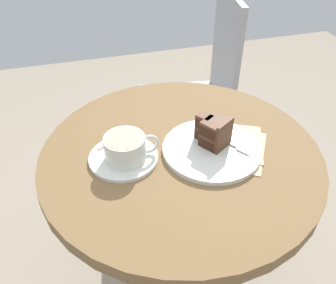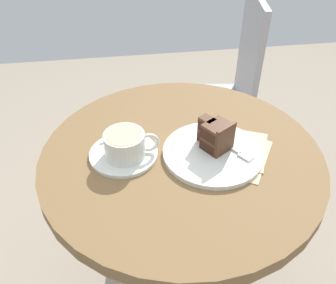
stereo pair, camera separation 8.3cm
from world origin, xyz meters
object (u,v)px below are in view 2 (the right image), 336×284
object	(u,v)px
napkin	(233,150)
coffee_cup	(126,144)
cake_slice	(216,136)
cake_plate	(212,153)
cafe_chair	(225,87)
fork	(234,149)
teaspoon	(124,137)
saucer	(124,154)

from	to	relation	value
napkin	coffee_cup	bearing A→B (deg)	176.41
napkin	cake_slice	bearing A→B (deg)	170.60
cake_plate	cafe_chair	size ratio (longest dim) A/B	0.26
cake_slice	fork	xyz separation A→B (m)	(0.04, -0.02, -0.03)
teaspoon	fork	distance (m)	0.27
napkin	saucer	bearing A→B (deg)	174.89
teaspoon	cafe_chair	world-z (taller)	cafe_chair
saucer	cafe_chair	xyz separation A→B (m)	(0.45, 0.64, -0.22)
teaspoon	fork	bearing A→B (deg)	-37.52
cake_plate	cafe_chair	distance (m)	0.75
fork	napkin	xyz separation A→B (m)	(0.00, 0.01, -0.01)
fork	napkin	size ratio (longest dim) A/B	0.53
fork	cafe_chair	world-z (taller)	cafe_chair
coffee_cup	teaspoon	bearing A→B (deg)	92.78
cake_slice	napkin	world-z (taller)	cake_slice
cake_slice	cafe_chair	world-z (taller)	cafe_chair
saucer	coffee_cup	distance (m)	0.04
coffee_cup	fork	bearing A→B (deg)	-6.13
coffee_cup	cake_plate	distance (m)	0.21
saucer	cafe_chair	distance (m)	0.82
coffee_cup	fork	xyz separation A→B (m)	(0.25, -0.03, -0.03)
coffee_cup	fork	distance (m)	0.26
saucer	cafe_chair	bearing A→B (deg)	54.82
cake_slice	cafe_chair	distance (m)	0.75
coffee_cup	fork	world-z (taller)	coffee_cup
teaspoon	cake_plate	world-z (taller)	teaspoon
cake_plate	fork	world-z (taller)	fork
fork	napkin	bearing A→B (deg)	134.51
teaspoon	cake_slice	bearing A→B (deg)	-36.79
cake_plate	saucer	bearing A→B (deg)	171.86
cake_plate	cafe_chair	xyz separation A→B (m)	(0.24, 0.67, -0.22)
coffee_cup	napkin	bearing A→B (deg)	-3.59
napkin	cafe_chair	bearing A→B (deg)	74.09
saucer	teaspoon	xyz separation A→B (m)	(0.00, 0.06, 0.01)
cake_plate	cafe_chair	bearing A→B (deg)	70.12
teaspoon	cafe_chair	size ratio (longest dim) A/B	0.10
saucer	cake_plate	size ratio (longest dim) A/B	0.69
fork	coffee_cup	bearing A→B (deg)	-131.27
saucer	teaspoon	size ratio (longest dim) A/B	1.73
coffee_cup	napkin	size ratio (longest dim) A/B	0.56
coffee_cup	cake_slice	distance (m)	0.21
teaspoon	saucer	bearing A→B (deg)	-111.06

